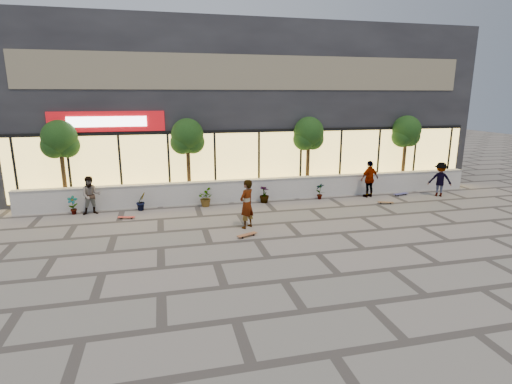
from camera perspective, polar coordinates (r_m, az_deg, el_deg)
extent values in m
plane|color=gray|center=(13.11, 8.77, -8.65)|extent=(80.00, 80.00, 0.00)
cube|color=silver|center=(19.32, 1.08, 0.35)|extent=(22.00, 0.35, 1.00)
cube|color=#B2AFA8|center=(19.20, 1.08, 1.86)|extent=(22.00, 0.42, 0.04)
cube|color=black|center=(24.18, -2.19, 11.99)|extent=(24.00, 9.00, 8.50)
cube|color=#FFD566|center=(20.01, 0.39, 4.32)|extent=(23.04, 0.05, 3.00)
cube|color=black|center=(19.79, 0.42, 8.74)|extent=(23.04, 0.08, 0.15)
cube|color=#A30B10|center=(19.31, -20.47, 9.41)|extent=(5.00, 0.10, 0.90)
cube|color=white|center=(19.24, -20.49, 9.40)|extent=(3.40, 0.06, 0.45)
cube|color=brown|center=(19.78, 0.42, 16.71)|extent=(21.60, 0.05, 1.60)
imported|color=#173310|center=(18.62, -24.71, -1.73)|extent=(0.43, 0.29, 0.81)
imported|color=#173310|center=(18.26, -16.08, -1.28)|extent=(0.57, 0.57, 0.81)
imported|color=#173310|center=(18.32, -7.32, -0.81)|extent=(0.68, 0.77, 0.81)
imported|color=#173310|center=(18.80, 1.20, -0.32)|extent=(0.64, 0.64, 0.81)
imported|color=#173310|center=(19.67, 9.12, 0.13)|extent=(0.46, 0.35, 0.81)
cylinder|color=#412C17|center=(19.68, -25.80, 2.56)|extent=(0.18, 0.18, 3.24)
sphere|color=#173310|center=(19.48, -26.27, 7.03)|extent=(1.50, 1.50, 1.50)
sphere|color=#173310|center=(19.52, -26.91, 5.91)|extent=(1.10, 1.10, 1.10)
sphere|color=#173310|center=(19.51, -25.41, 6.06)|extent=(1.10, 1.10, 1.10)
cylinder|color=#412C17|center=(19.23, -9.61, 3.51)|extent=(0.18, 0.18, 3.24)
sphere|color=#173310|center=(19.03, -9.79, 8.10)|extent=(1.50, 1.50, 1.50)
sphere|color=#173310|center=(19.00, -10.50, 6.97)|extent=(1.10, 1.10, 1.10)
sphere|color=#173310|center=(19.13, -9.01, 7.08)|extent=(1.10, 1.10, 1.10)
cylinder|color=#412C17|center=(20.50, 7.41, 4.20)|extent=(0.18, 0.18, 3.24)
sphere|color=#173310|center=(20.30, 7.54, 8.52)|extent=(1.50, 1.50, 1.50)
sphere|color=#173310|center=(20.20, 6.89, 7.48)|extent=(1.10, 1.10, 1.10)
sphere|color=#173310|center=(20.47, 8.12, 7.53)|extent=(1.10, 1.10, 1.10)
cylinder|color=#412C17|center=(23.01, 20.38, 4.49)|extent=(0.18, 0.18, 3.24)
sphere|color=#173310|center=(22.84, 20.70, 8.32)|extent=(1.50, 1.50, 1.50)
sphere|color=#173310|center=(22.69, 20.16, 7.42)|extent=(1.10, 1.10, 1.10)
sphere|color=#173310|center=(23.05, 21.08, 7.43)|extent=(1.10, 1.10, 1.10)
imported|color=white|center=(15.09, -1.33, -1.73)|extent=(0.81, 0.78, 1.88)
imported|color=tan|center=(18.24, -22.50, -0.45)|extent=(0.88, 0.74, 1.65)
imported|color=silver|center=(20.52, 15.92, 1.80)|extent=(1.15, 0.69, 1.83)
imported|color=maroon|center=(21.95, 24.81, 1.65)|extent=(1.28, 1.10, 1.72)
cube|color=brown|center=(14.38, -1.29, -6.08)|extent=(0.81, 0.52, 0.02)
cylinder|color=black|center=(14.59, -0.68, -6.02)|extent=(0.06, 0.05, 0.06)
cylinder|color=black|center=(14.48, -0.34, -6.17)|extent=(0.06, 0.05, 0.06)
cylinder|color=black|center=(14.31, -2.26, -6.42)|extent=(0.06, 0.05, 0.06)
cylinder|color=black|center=(14.20, -1.92, -6.58)|extent=(0.06, 0.05, 0.06)
cube|color=red|center=(17.26, -18.02, -3.41)|extent=(0.71, 0.32, 0.02)
cylinder|color=black|center=(17.27, -17.28, -3.52)|extent=(0.05, 0.04, 0.05)
cylinder|color=black|center=(17.16, -17.39, -3.64)|extent=(0.05, 0.04, 0.05)
cylinder|color=black|center=(17.40, -18.63, -3.50)|extent=(0.05, 0.04, 0.05)
cylinder|color=black|center=(17.28, -18.75, -3.62)|extent=(0.05, 0.04, 0.05)
cube|color=brown|center=(19.63, 18.04, -1.38)|extent=(0.74, 0.43, 0.02)
cylinder|color=black|center=(19.75, 18.63, -1.50)|extent=(0.06, 0.04, 0.05)
cylinder|color=black|center=(19.62, 18.69, -1.60)|extent=(0.06, 0.04, 0.05)
cylinder|color=black|center=(19.67, 17.36, -1.46)|extent=(0.06, 0.04, 0.05)
cylinder|color=black|center=(19.54, 17.42, -1.56)|extent=(0.06, 0.04, 0.05)
cube|color=#434177|center=(21.51, 20.00, -0.21)|extent=(0.90, 0.42, 0.02)
cylinder|color=black|center=(21.77, 20.32, -0.26)|extent=(0.07, 0.05, 0.06)
cylinder|color=black|center=(21.67, 20.62, -0.34)|extent=(0.07, 0.05, 0.06)
cylinder|color=black|center=(21.39, 19.35, -0.41)|extent=(0.07, 0.05, 0.06)
cylinder|color=black|center=(21.29, 19.65, -0.50)|extent=(0.07, 0.05, 0.06)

